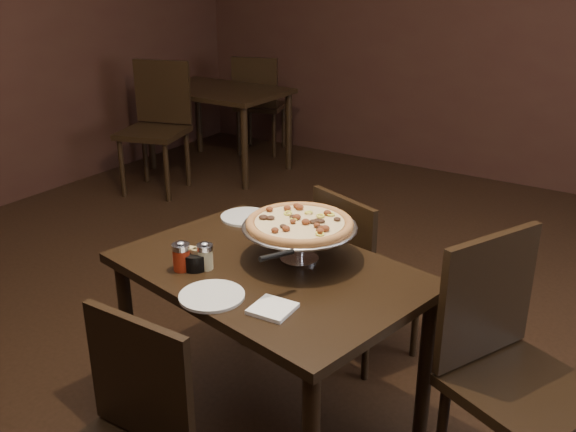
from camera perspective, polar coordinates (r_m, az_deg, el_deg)
The scene contains 15 objects.
room at distance 2.15m, azimuth -1.23°, elevation 13.25°, with size 6.04×7.04×2.84m.
dining_table at distance 2.37m, azimuth -1.68°, elevation -6.54°, with size 1.22×0.93×0.69m.
background_table at distance 5.58m, azimuth -6.22°, elevation 10.25°, with size 1.13×0.75×0.71m.
pizza_stand at distance 2.33m, azimuth 1.03°, elevation -0.72°, with size 0.42×0.42×0.18m.
parmesan_shaker at distance 2.32m, azimuth -7.39°, elevation -3.55°, with size 0.06×0.06×0.11m.
pepper_flake_shaker at distance 2.32m, azimuth -9.46°, elevation -3.55°, with size 0.06×0.06×0.11m.
packet_caddy at distance 2.34m, azimuth -8.24°, elevation -3.85°, with size 0.10×0.10×0.08m.
napkin_stack at distance 2.06m, azimuth -1.37°, elevation -8.23°, with size 0.13×0.13×0.01m, color white.
plate_left at distance 2.77m, azimuth -3.78°, elevation -0.07°, with size 0.21×0.21×0.01m, color silver.
plate_near at distance 2.14m, azimuth -6.79°, elevation -7.07°, with size 0.22×0.22×0.01m, color silver.
serving_spatula at distance 2.09m, azimuth -1.01°, elevation -3.57°, with size 0.15×0.15×0.02m.
chair_far at distance 2.86m, azimuth 6.41°, elevation -4.85°, with size 0.49×0.49×0.81m.
chair_side at distance 2.27m, azimuth 19.06°, elevation -12.29°, with size 0.56×0.56×0.91m.
bg_chair_far at distance 6.06m, azimuth -2.62°, elevation 10.18°, with size 0.54×0.54×0.91m.
bg_chair_near at distance 5.16m, azimuth -11.57°, elevation 8.22°, with size 0.58×0.58×1.00m.
Camera 1 is at (1.26, -1.73, 1.72)m, focal length 40.00 mm.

